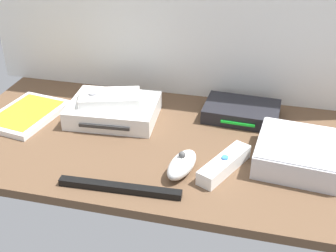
% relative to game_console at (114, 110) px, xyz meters
% --- Properties ---
extents(ground_plane, '(1.00, 0.48, 0.02)m').
position_rel_game_console_xyz_m(ground_plane, '(0.15, -0.07, -0.03)').
color(ground_plane, brown).
rests_on(ground_plane, ground).
extents(game_console, '(0.22, 0.18, 0.04)m').
position_rel_game_console_xyz_m(game_console, '(0.00, 0.00, 0.00)').
color(game_console, white).
rests_on(game_console, ground_plane).
extents(mini_computer, '(0.19, 0.19, 0.05)m').
position_rel_game_console_xyz_m(mini_computer, '(0.44, -0.09, 0.00)').
color(mini_computer, silver).
rests_on(mini_computer, ground_plane).
extents(game_case, '(0.16, 0.21, 0.02)m').
position_rel_game_console_xyz_m(game_case, '(-0.21, -0.05, -0.01)').
color(game_case, white).
rests_on(game_case, ground_plane).
extents(network_router, '(0.19, 0.13, 0.03)m').
position_rel_game_console_xyz_m(network_router, '(0.30, 0.08, -0.00)').
color(network_router, black).
rests_on(network_router, ground_plane).
extents(remote_wand, '(0.10, 0.15, 0.03)m').
position_rel_game_console_xyz_m(remote_wand, '(0.29, -0.15, -0.01)').
color(remote_wand, white).
rests_on(remote_wand, ground_plane).
extents(remote_nunchuk, '(0.07, 0.11, 0.05)m').
position_rel_game_console_xyz_m(remote_nunchuk, '(0.21, -0.18, -0.00)').
color(remote_nunchuk, white).
rests_on(remote_nunchuk, ground_plane).
extents(remote_classic_pad, '(0.16, 0.12, 0.02)m').
position_rel_game_console_xyz_m(remote_classic_pad, '(-0.01, 0.00, 0.03)').
color(remote_classic_pad, white).
rests_on(remote_classic_pad, game_console).
extents(sensor_bar, '(0.24, 0.03, 0.01)m').
position_rel_game_console_xyz_m(sensor_bar, '(0.11, -0.26, -0.01)').
color(sensor_bar, black).
rests_on(sensor_bar, ground_plane).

